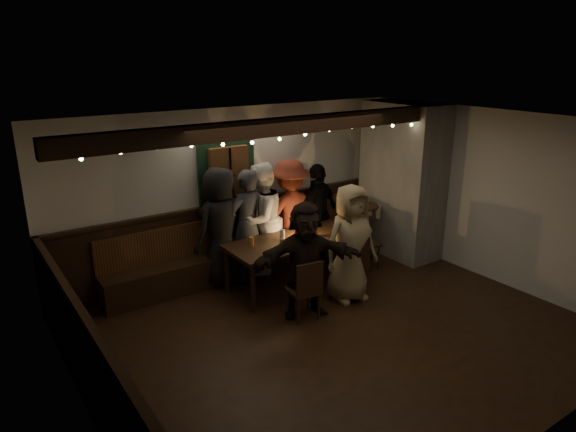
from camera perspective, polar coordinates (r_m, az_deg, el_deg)
room at (r=7.90m, az=4.98°, el=0.74°), size 6.02×5.01×2.62m
dining_table at (r=7.60m, az=0.86°, el=-3.03°), size 2.09×0.89×0.90m
chair_near_left at (r=6.72m, az=2.03°, el=-7.90°), size 0.43×0.43×0.84m
chair_near_right at (r=7.45m, az=7.36°, el=-5.17°), size 0.43×0.43×0.88m
chair_end at (r=8.36m, az=8.09°, el=-2.56°), size 0.47×0.47×0.89m
high_top at (r=8.80m, az=8.03°, el=-0.91°), size 0.58×0.58×0.93m
person_a at (r=7.71m, az=-7.47°, el=-1.15°), size 1.01×0.80×1.80m
person_b at (r=7.80m, az=-4.62°, el=-1.05°), size 0.70×0.53×1.74m
person_c at (r=8.02m, az=-3.04°, el=-0.34°), size 1.07×0.97×1.78m
person_d at (r=8.31m, az=0.20°, el=0.30°), size 1.15×0.67×1.77m
person_e at (r=8.54m, az=3.34°, el=0.37°), size 1.05×0.70×1.66m
person_f at (r=6.75m, az=1.95°, el=-4.86°), size 1.53×0.89×1.57m
person_g at (r=7.19m, az=6.93°, el=-3.03°), size 0.87×0.61×1.69m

